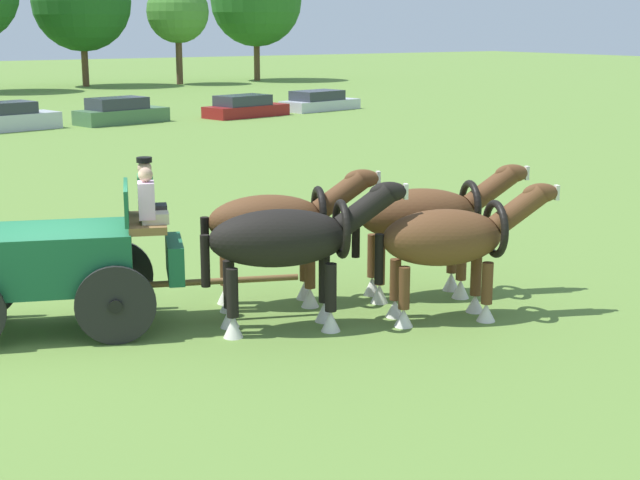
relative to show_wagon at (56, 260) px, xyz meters
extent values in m
plane|color=olive|center=(-0.18, 0.07, -1.12)|extent=(220.00, 220.00, 0.00)
cube|color=#195B38|center=(-0.18, 0.07, 0.02)|extent=(3.02, 2.35, 0.90)
cube|color=brown|center=(1.30, -0.49, 0.51)|extent=(1.00, 1.47, 0.12)
cube|color=#195B38|center=(1.67, -0.63, -0.08)|extent=(0.65, 1.21, 0.60)
cube|color=#195B38|center=(1.02, -0.39, 0.85)|extent=(0.54, 1.29, 0.55)
cube|color=black|center=(-0.18, 0.07, -0.53)|extent=(2.79, 1.18, 0.16)
cylinder|color=black|center=(1.12, 0.49, -0.53)|extent=(1.14, 0.50, 1.19)
cylinder|color=black|center=(1.12, 0.49, -0.53)|extent=(0.25, 0.24, 0.20)
cylinder|color=black|center=(0.52, -1.11, -0.53)|extent=(1.14, 0.50, 1.19)
cylinder|color=black|center=(0.52, -1.11, -0.53)|extent=(0.25, 0.24, 0.20)
cylinder|color=brown|center=(2.28, -0.86, -0.48)|extent=(2.47, 1.01, 0.10)
cube|color=#2D2D33|center=(1.53, -0.23, 0.65)|extent=(0.49, 0.44, 0.16)
cube|color=#338C4C|center=(1.42, -0.18, 0.93)|extent=(0.35, 0.42, 0.55)
sphere|color=tan|center=(1.42, -0.18, 1.31)|extent=(0.22, 0.22, 0.22)
cylinder|color=black|center=(1.42, -0.18, 1.44)|extent=(0.24, 0.24, 0.08)
cube|color=#BCB293|center=(1.29, -0.84, 0.65)|extent=(0.49, 0.44, 0.16)
cube|color=silver|center=(1.18, -0.80, 0.93)|extent=(0.35, 0.42, 0.55)
sphere|color=tan|center=(1.18, -0.80, 1.31)|extent=(0.22, 0.22, 0.22)
ellipsoid|color=brown|center=(3.35, -0.58, 0.33)|extent=(2.12, 1.49, 0.86)
cylinder|color=brown|center=(4.07, -0.60, -0.41)|extent=(0.18, 0.18, 0.76)
cone|color=silver|center=(4.07, -0.60, -0.96)|extent=(0.30, 0.30, 0.33)
cylinder|color=brown|center=(3.91, -1.04, -0.41)|extent=(0.18, 0.18, 0.76)
cone|color=silver|center=(3.91, -1.04, -0.96)|extent=(0.30, 0.30, 0.33)
cylinder|color=brown|center=(2.80, -0.11, -0.41)|extent=(0.18, 0.18, 0.76)
cone|color=silver|center=(2.80, -0.11, -0.96)|extent=(0.30, 0.30, 0.33)
cylinder|color=brown|center=(2.63, -0.55, -0.41)|extent=(0.18, 0.18, 0.76)
cone|color=silver|center=(2.63, -0.55, -0.96)|extent=(0.30, 0.30, 0.33)
cylinder|color=brown|center=(4.52, -1.02, 0.72)|extent=(1.01, 0.67, 0.81)
ellipsoid|color=brown|center=(4.86, -1.15, 0.98)|extent=(0.65, 0.46, 0.32)
cube|color=silver|center=(5.12, -1.25, 0.98)|extent=(0.09, 0.11, 0.24)
torus|color=black|center=(4.17, -0.89, 0.43)|extent=(0.43, 0.88, 0.89)
cylinder|color=black|center=(2.40, -0.21, 0.03)|extent=(0.14, 0.14, 0.80)
ellipsoid|color=black|center=(2.89, -1.79, 0.33)|extent=(2.32, 1.59, 0.89)
cylinder|color=black|center=(3.68, -1.83, -0.42)|extent=(0.18, 0.18, 0.75)
cone|color=silver|center=(3.68, -1.83, -0.96)|extent=(0.30, 0.30, 0.32)
cylinder|color=black|center=(3.51, -2.29, -0.42)|extent=(0.18, 0.18, 0.75)
cone|color=silver|center=(3.51, -2.29, -0.96)|extent=(0.30, 0.30, 0.32)
cylinder|color=black|center=(2.28, -1.30, -0.42)|extent=(0.18, 0.18, 0.75)
cone|color=silver|center=(2.28, -1.30, -0.96)|extent=(0.30, 0.30, 0.32)
cylinder|color=black|center=(2.10, -1.75, -0.42)|extent=(0.18, 0.18, 0.75)
cone|color=silver|center=(2.10, -1.75, -0.96)|extent=(0.30, 0.30, 0.32)
cylinder|color=black|center=(4.14, -2.26, 0.72)|extent=(1.01, 0.67, 0.81)
ellipsoid|color=black|center=(4.49, -2.39, 0.98)|extent=(0.65, 0.46, 0.32)
cube|color=silver|center=(4.75, -2.49, 0.98)|extent=(0.09, 0.11, 0.24)
torus|color=black|center=(3.80, -2.13, 0.43)|extent=(0.44, 0.90, 0.92)
cylinder|color=black|center=(1.84, -1.39, 0.03)|extent=(0.14, 0.14, 0.80)
ellipsoid|color=brown|center=(5.79, -1.50, 0.34)|extent=(2.25, 1.56, 0.88)
cylinder|color=brown|center=(6.55, -1.53, -0.42)|extent=(0.18, 0.18, 0.76)
cone|color=silver|center=(6.55, -1.53, -0.96)|extent=(0.30, 0.30, 0.32)
cylinder|color=brown|center=(6.38, -1.98, -0.42)|extent=(0.18, 0.18, 0.76)
cone|color=silver|center=(6.38, -1.98, -0.96)|extent=(0.30, 0.30, 0.32)
cylinder|color=brown|center=(5.19, -1.01, -0.42)|extent=(0.18, 0.18, 0.76)
cone|color=silver|center=(5.19, -1.01, -0.96)|extent=(0.30, 0.30, 0.32)
cylinder|color=brown|center=(5.02, -1.47, -0.42)|extent=(0.18, 0.18, 0.76)
cone|color=silver|center=(5.02, -1.47, -0.96)|extent=(0.30, 0.30, 0.32)
cylinder|color=brown|center=(7.00, -1.96, 0.73)|extent=(1.01, 0.67, 0.81)
ellipsoid|color=brown|center=(7.34, -2.09, 0.98)|extent=(0.65, 0.46, 0.32)
cube|color=silver|center=(7.61, -2.19, 0.98)|extent=(0.09, 0.11, 0.24)
torus|color=black|center=(6.66, -1.83, 0.44)|extent=(0.44, 0.90, 0.91)
cylinder|color=black|center=(4.77, -1.11, 0.04)|extent=(0.14, 0.14, 0.80)
ellipsoid|color=brown|center=(5.32, -2.71, 0.22)|extent=(2.14, 1.53, 0.90)
cylinder|color=brown|center=(6.05, -2.72, -0.50)|extent=(0.18, 0.18, 0.67)
cone|color=silver|center=(6.05, -2.72, -0.98)|extent=(0.30, 0.30, 0.29)
cylinder|color=brown|center=(5.88, -3.18, -0.50)|extent=(0.18, 0.18, 0.67)
cone|color=silver|center=(5.88, -3.18, -0.98)|extent=(0.30, 0.30, 0.29)
cylinder|color=brown|center=(4.77, -2.24, -0.50)|extent=(0.18, 0.18, 0.67)
cone|color=silver|center=(4.77, -2.24, -0.98)|extent=(0.30, 0.30, 0.29)
cylinder|color=brown|center=(4.60, -2.70, -0.50)|extent=(0.18, 0.18, 0.67)
cone|color=silver|center=(4.60, -2.70, -0.98)|extent=(0.30, 0.30, 0.29)
cylinder|color=brown|center=(6.49, -3.15, 0.61)|extent=(1.01, 0.67, 0.81)
ellipsoid|color=brown|center=(6.83, -3.28, 0.87)|extent=(0.65, 0.46, 0.32)
cube|color=silver|center=(7.10, -3.38, 0.87)|extent=(0.09, 0.11, 0.24)
torus|color=black|center=(6.15, -3.02, 0.32)|extent=(0.44, 0.91, 0.93)
cylinder|color=black|center=(4.37, -2.35, -0.08)|extent=(0.14, 0.14, 0.80)
cube|color=silver|center=(6.47, 28.68, -0.75)|extent=(4.65, 2.63, 0.74)
cube|color=#2D333D|center=(6.26, 28.63, -0.12)|extent=(2.91, 2.11, 0.52)
cube|color=#477047|center=(11.82, 28.89, -0.78)|extent=(4.62, 2.62, 0.68)
cube|color=#2D333D|center=(11.61, 28.84, -0.16)|extent=(2.89, 2.11, 0.55)
cube|color=maroon|center=(18.36, 28.63, -0.83)|extent=(4.69, 2.66, 0.58)
cube|color=#2D333D|center=(18.14, 28.59, -0.28)|extent=(2.94, 2.14, 0.53)
cube|color=silver|center=(23.51, 29.76, -0.84)|extent=(4.82, 2.77, 0.55)
cube|color=#2D333D|center=(23.29, 29.71, -0.31)|extent=(3.02, 2.23, 0.52)
cylinder|color=brown|center=(19.11, 55.94, 0.71)|extent=(0.50, 0.50, 3.67)
sphere|color=#1E561E|center=(19.11, 55.94, 5.10)|extent=(7.29, 7.29, 7.29)
cylinder|color=brown|center=(26.18, 54.58, 0.81)|extent=(0.50, 0.50, 3.86)
sphere|color=#478433|center=(26.18, 54.58, 4.42)|extent=(4.80, 4.80, 4.80)
cylinder|color=brown|center=(33.64, 55.68, 0.82)|extent=(0.50, 0.50, 3.88)
sphere|color=#286623|center=(33.64, 55.68, 5.36)|extent=(7.44, 7.44, 7.44)
camera|label=1|loc=(-3.93, -13.79, 3.50)|focal=52.43mm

